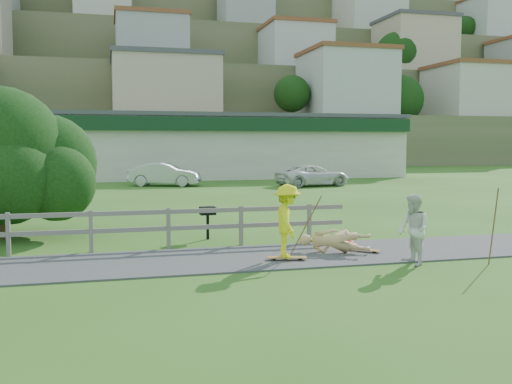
# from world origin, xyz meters

# --- Properties ---
(ground) EXTENTS (260.00, 260.00, 0.00)m
(ground) POSITION_xyz_m (0.00, 0.00, 0.00)
(ground) COLOR #2E5A19
(ground) RESTS_ON ground
(path) EXTENTS (34.00, 3.00, 0.04)m
(path) POSITION_xyz_m (0.00, 1.50, 0.02)
(path) COLOR #3B3B3E
(path) RESTS_ON ground
(fence) EXTENTS (15.05, 0.10, 1.10)m
(fence) POSITION_xyz_m (-4.62, 3.30, 0.72)
(fence) COLOR #5F5A54
(fence) RESTS_ON ground
(strip_mall) EXTENTS (32.50, 10.75, 5.10)m
(strip_mall) POSITION_xyz_m (4.00, 34.94, 2.58)
(strip_mall) COLOR beige
(strip_mall) RESTS_ON ground
(hillside) EXTENTS (220.00, 67.00, 47.50)m
(hillside) POSITION_xyz_m (0.00, 91.31, 14.41)
(hillside) COLOR #4F5C36
(hillside) RESTS_ON ground
(skater_rider) EXTENTS (0.82, 1.23, 1.76)m
(skater_rider) POSITION_xyz_m (0.58, 0.91, 0.88)
(skater_rider) COLOR yellow
(skater_rider) RESTS_ON ground
(skater_fallen) EXTENTS (1.25, 1.79, 0.66)m
(skater_fallen) POSITION_xyz_m (2.02, 1.49, 0.33)
(skater_fallen) COLOR tan
(skater_fallen) RESTS_ON ground
(spectator_a) EXTENTS (0.65, 0.82, 1.66)m
(spectator_a) POSITION_xyz_m (3.31, -0.17, 0.83)
(spectator_a) COLOR silver
(spectator_a) RESTS_ON ground
(car_silver) EXTENTS (4.89, 3.07, 1.52)m
(car_silver) POSITION_xyz_m (0.03, 25.56, 0.76)
(car_silver) COLOR #B1B1B9
(car_silver) RESTS_ON ground
(car_white) EXTENTS (5.26, 3.23, 1.36)m
(car_white) POSITION_xyz_m (9.37, 23.04, 0.68)
(car_white) COLOR white
(car_white) RESTS_ON ground
(tree) EXTENTS (6.23, 6.23, 3.44)m
(tree) POSITION_xyz_m (-6.67, 6.32, 1.72)
(tree) COLOR black
(tree) RESTS_ON ground
(bbq) EXTENTS (0.47, 0.37, 0.97)m
(bbq) POSITION_xyz_m (-0.73, 4.49, 0.48)
(bbq) COLOR black
(bbq) RESTS_ON ground
(longboard_rider) EXTENTS (0.97, 0.44, 0.10)m
(longboard_rider) POSITION_xyz_m (0.58, 0.91, 0.05)
(longboard_rider) COLOR olive
(longboard_rider) RESTS_ON ground
(longboard_fallen) EXTENTS (0.73, 0.73, 0.09)m
(longboard_fallen) POSITION_xyz_m (2.82, 1.39, 0.05)
(longboard_fallen) COLOR olive
(longboard_fallen) RESTS_ON ground
(helmet) EXTENTS (0.26, 0.26, 0.26)m
(helmet) POSITION_xyz_m (2.62, 1.84, 0.13)
(helmet) COLOR #B20A12
(helmet) RESTS_ON ground
(pole_rider) EXTENTS (0.03, 0.03, 1.75)m
(pole_rider) POSITION_xyz_m (1.18, 1.31, 0.87)
(pole_rider) COLOR brown
(pole_rider) RESTS_ON ground
(pole_spec_left) EXTENTS (0.03, 0.03, 1.80)m
(pole_spec_left) POSITION_xyz_m (5.15, -0.59, 0.90)
(pole_spec_left) COLOR brown
(pole_spec_left) RESTS_ON ground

